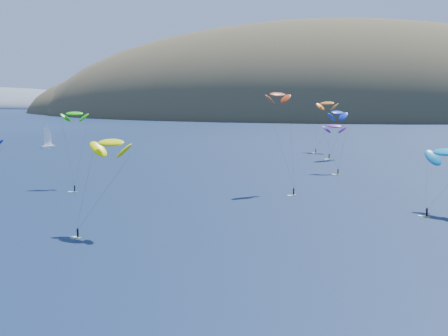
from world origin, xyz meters
TOP-DOWN VIEW (x-y plane):
  - ground at (0.00, 0.00)m, footprint 2800.00×2800.00m
  - island at (39.40, 562.36)m, footprint 730.00×300.00m
  - headland at (-445.26, 750.08)m, footprint 460.00×250.00m
  - sailboat at (-97.41, 203.18)m, footprint 9.02×8.06m
  - kitesurfer_2 at (-6.35, 50.44)m, footprint 10.35×11.37m
  - kitesurfer_3 at (-37.45, 102.28)m, footprint 9.28×14.49m
  - kitesurfer_4 at (34.94, 183.23)m, footprint 10.31×11.18m
  - kitesurfer_5 at (60.58, 83.06)m, footprint 10.70×14.30m
  - kitesurfer_6 at (34.64, 144.48)m, footprint 7.65×8.76m
  - kitesurfer_9 at (20.12, 104.89)m, footprint 10.05×12.54m
  - kitesurfer_11 at (30.04, 210.70)m, footprint 11.08×15.01m

SIDE VIEW (x-z plane):
  - island at x=39.40m, z-range -115.74..94.26m
  - headland at x=-445.26m, z-range -33.36..26.64m
  - ground at x=0.00m, z-range 0.00..0.00m
  - sailboat at x=-97.41m, z-range -4.47..6.30m
  - kitesurfer_5 at x=60.58m, z-range 5.22..21.76m
  - kitesurfer_6 at x=34.64m, z-range 6.49..23.71m
  - kitesurfer_2 at x=-6.35m, z-range 7.35..27.35m
  - kitesurfer_4 at x=34.94m, z-range 7.49..28.36m
  - kitesurfer_3 at x=-37.45m, z-range 9.15..31.71m
  - kitesurfer_11 at x=30.04m, z-range 8.99..32.64m
  - kitesurfer_9 at x=20.12m, z-range 11.81..40.03m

